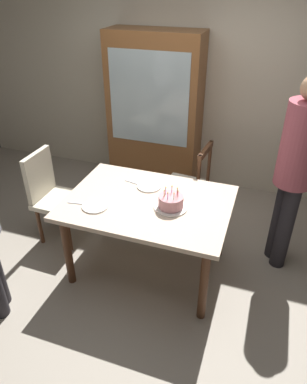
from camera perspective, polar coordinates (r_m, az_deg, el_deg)
ground at (r=3.50m, az=-0.79°, el=-11.87°), size 6.40×6.40×0.00m
back_wall at (r=4.46m, az=7.53°, el=17.04°), size 6.40×0.10×2.60m
dining_table at (r=3.08m, az=-0.88°, el=-2.94°), size 1.40×1.00×0.76m
birthday_cake at (r=2.91m, az=2.80°, el=-1.68°), size 0.28×0.28×0.18m
plate_near_celebrant at (r=2.99m, az=-9.35°, el=-2.24°), size 0.22×0.22×0.01m
plate_far_side at (r=3.22m, az=-0.70°, el=0.94°), size 0.22×0.22×0.01m
fork_near_celebrant at (r=3.06m, az=-12.06°, el=-1.78°), size 0.18×0.04×0.01m
fork_far_side at (r=3.29m, az=-3.23°, el=1.51°), size 0.18×0.05×0.01m
chair_spindle_back at (r=3.81m, az=5.42°, el=0.78°), size 0.48×0.48×0.95m
chair_upholstered at (r=3.71m, az=-16.07°, el=-0.05°), size 0.45×0.45×0.95m
person_guest at (r=3.22m, az=21.82°, el=3.72°), size 0.32×0.32×1.78m
china_cabinet at (r=4.41m, az=0.22°, el=12.40°), size 1.10×0.45×1.90m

